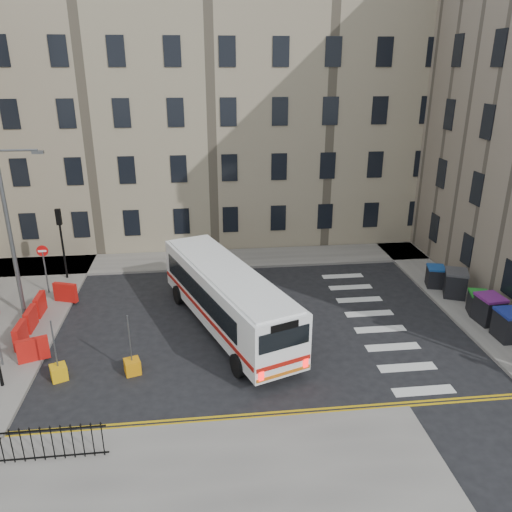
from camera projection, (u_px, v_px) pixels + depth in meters
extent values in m
plane|color=black|center=(292.00, 322.00, 24.16)|extent=(120.00, 120.00, 0.00)
cube|color=slate|center=(174.00, 261.00, 31.47)|extent=(36.00, 3.20, 0.15)
cube|color=slate|center=(433.00, 279.00, 28.81)|extent=(2.40, 26.00, 0.15)
cube|color=slate|center=(113.00, 501.00, 14.10)|extent=(20.00, 6.00, 0.15)
cube|color=gray|center=(156.00, 121.00, 34.94)|extent=(38.00, 10.50, 16.00)
cylinder|color=black|center=(64.00, 252.00, 28.27)|extent=(0.12, 0.12, 3.20)
cube|color=black|center=(58.00, 217.00, 27.54)|extent=(0.28, 0.22, 0.90)
cylinder|color=#595B5E|center=(11.00, 238.00, 23.13)|extent=(0.20, 0.20, 8.00)
cylinder|color=#595B5E|center=(46.00, 272.00, 26.51)|extent=(0.08, 0.08, 2.40)
cube|color=red|center=(41.00, 246.00, 25.97)|extent=(0.60, 0.04, 0.60)
cube|color=red|center=(20.00, 335.00, 21.68)|extent=(0.25, 1.25, 1.00)
cube|color=red|center=(31.00, 319.00, 23.08)|extent=(0.25, 1.25, 1.00)
cube|color=red|center=(40.00, 304.00, 24.47)|extent=(0.25, 1.25, 1.00)
cube|color=red|center=(65.00, 292.00, 25.77)|extent=(1.26, 0.66, 1.00)
cube|color=red|center=(33.00, 350.00, 20.57)|extent=(1.26, 0.66, 1.00)
cube|color=white|center=(227.00, 296.00, 23.00)|extent=(5.95, 10.82, 2.42)
cube|color=black|center=(198.00, 293.00, 22.82)|extent=(3.00, 8.01, 0.97)
cube|color=black|center=(246.00, 283.00, 23.85)|extent=(3.00, 8.01, 0.97)
cube|color=black|center=(187.00, 254.00, 27.35)|extent=(2.02, 0.79, 1.06)
cube|color=black|center=(284.00, 339.00, 18.38)|extent=(2.02, 0.79, 0.77)
cube|color=#AB150E|center=(202.00, 312.00, 22.69)|extent=(3.65, 9.82, 0.17)
cube|color=#AB150E|center=(250.00, 302.00, 23.72)|extent=(3.65, 9.82, 0.17)
cube|color=#FF0C0C|center=(261.00, 376.00, 18.43)|extent=(0.22, 0.12, 0.39)
cube|color=#FF0C0C|center=(306.00, 363.00, 19.25)|extent=(0.22, 0.12, 0.39)
cylinder|color=black|center=(178.00, 295.00, 25.90)|extent=(0.59, 1.00, 0.97)
cylinder|color=black|center=(221.00, 286.00, 26.92)|extent=(0.59, 1.00, 0.97)
cylinder|color=black|center=(238.00, 365.00, 19.77)|extent=(0.59, 1.00, 0.97)
cylinder|color=black|center=(290.00, 351.00, 20.79)|extent=(0.59, 1.00, 0.97)
cube|color=black|center=(509.00, 326.00, 22.18)|extent=(1.03, 1.18, 1.22)
cube|color=navy|center=(512.00, 313.00, 21.94)|extent=(1.08, 1.24, 0.13)
cube|color=black|center=(489.00, 310.00, 23.62)|extent=(1.11, 1.26, 1.23)
cube|color=#661C6B|center=(491.00, 297.00, 23.38)|extent=(1.17, 1.32, 0.13)
cube|color=black|center=(478.00, 304.00, 24.48)|extent=(1.10, 1.19, 1.03)
cube|color=#1C7F23|center=(480.00, 293.00, 24.28)|extent=(1.15, 1.24, 0.11)
cube|color=black|center=(455.00, 284.00, 26.36)|extent=(1.46, 1.55, 1.28)
cube|color=#38373A|center=(457.00, 272.00, 26.11)|extent=(1.53, 1.62, 0.13)
cube|color=black|center=(435.00, 277.00, 27.55)|extent=(1.10, 1.19, 1.05)
cube|color=navy|center=(436.00, 268.00, 27.34)|extent=(1.15, 1.25, 0.11)
cube|color=orange|center=(132.00, 367.00, 20.03)|extent=(0.75, 0.75, 0.60)
cube|color=#E7A60D|center=(59.00, 372.00, 19.65)|extent=(0.79, 0.79, 0.60)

